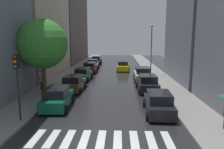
% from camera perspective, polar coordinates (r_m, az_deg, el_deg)
% --- Properties ---
extents(ground_plane, '(28.00, 72.00, 0.04)m').
position_cam_1_polar(ground_plane, '(33.97, 0.35, 0.44)').
color(ground_plane, '#242427').
extents(sidewalk_left, '(3.00, 72.00, 0.15)m').
position_cam_1_polar(sidewalk_left, '(34.75, -10.43, 0.65)').
color(sidewalk_left, gray).
rests_on(sidewalk_left, ground).
extents(sidewalk_right, '(3.00, 72.00, 0.15)m').
position_cam_1_polar(sidewalk_right, '(34.38, 11.24, 0.53)').
color(sidewalk_right, gray).
rests_on(sidewalk_right, ground).
extents(crosswalk_stripes, '(7.65, 2.20, 0.01)m').
position_cam_1_polar(crosswalk_stripes, '(12.10, -2.93, -16.89)').
color(crosswalk_stripes, silver).
rests_on(crosswalk_stripes, ground).
extents(building_left_mid, '(6.00, 15.24, 19.44)m').
position_cam_1_polar(building_left_mid, '(33.31, -19.92, 16.52)').
color(building_left_mid, '#B2A38C').
rests_on(building_left_mid, ground).
extents(building_left_far, '(6.00, 21.17, 16.61)m').
position_cam_1_polar(building_left_far, '(51.25, -11.79, 12.68)').
color(building_left_far, '#564C47').
rests_on(building_left_far, ground).
extents(parked_car_left_nearest, '(2.21, 4.45, 1.64)m').
position_cam_1_polar(parked_car_left_nearest, '(17.42, -14.41, -6.12)').
color(parked_car_left_nearest, '#0C4C2D').
rests_on(parked_car_left_nearest, ground).
extents(parked_car_left_second, '(2.15, 4.48, 1.60)m').
position_cam_1_polar(parked_car_left_second, '(22.81, -10.25, -2.30)').
color(parked_car_left_second, brown).
rests_on(parked_car_left_second, ground).
extents(parked_car_left_third, '(2.12, 4.70, 1.61)m').
position_cam_1_polar(parked_car_left_third, '(28.19, -7.80, 0.05)').
color(parked_car_left_third, '#0C4C2D').
rests_on(parked_car_left_third, ground).
extents(parked_car_left_fourth, '(2.15, 4.41, 1.67)m').
position_cam_1_polar(parked_car_left_fourth, '(34.11, -5.90, 1.79)').
color(parked_car_left_fourth, maroon).
rests_on(parked_car_left_fourth, ground).
extents(parked_car_left_fifth, '(2.22, 4.49, 1.63)m').
position_cam_1_polar(parked_car_left_fifth, '(39.44, -5.13, 2.84)').
color(parked_car_left_fifth, silver).
rests_on(parked_car_left_fifth, ground).
extents(parked_car_left_sixth, '(2.11, 4.09, 1.66)m').
position_cam_1_polar(parked_car_left_sixth, '(45.66, -4.17, 3.79)').
color(parked_car_left_sixth, black).
rests_on(parked_car_left_sixth, ground).
extents(parked_car_right_nearest, '(2.15, 4.40, 1.63)m').
position_cam_1_polar(parked_car_right_nearest, '(15.89, 12.39, -7.59)').
color(parked_car_right_nearest, black).
rests_on(parked_car_right_nearest, ground).
extents(parked_car_right_second, '(2.12, 4.37, 1.72)m').
position_cam_1_polar(parked_car_right_second, '(22.31, 9.48, -2.41)').
color(parked_car_right_second, black).
rests_on(parked_car_right_second, ground).
extents(parked_car_right_third, '(2.21, 4.71, 1.80)m').
position_cam_1_polar(parked_car_right_third, '(27.43, 8.19, -0.06)').
color(parked_car_right_third, silver).
rests_on(parked_car_right_third, ground).
extents(taxi_midroad, '(2.21, 4.74, 1.81)m').
position_cam_1_polar(taxi_midroad, '(36.19, 3.02, 2.25)').
color(taxi_midroad, yellow).
rests_on(taxi_midroad, ground).
extents(pedestrian_foreground, '(1.10, 1.10, 2.02)m').
position_cam_1_polar(pedestrian_foreground, '(23.06, -18.44, -0.21)').
color(pedestrian_foreground, black).
rests_on(pedestrian_foreground, sidewalk_left).
extents(street_tree_left, '(4.71, 4.71, 7.11)m').
position_cam_1_polar(street_tree_left, '(21.24, -18.14, 7.77)').
color(street_tree_left, '#513823').
rests_on(street_tree_left, sidewalk_left).
extents(traffic_light_left_corner, '(0.30, 0.42, 4.30)m').
position_cam_1_polar(traffic_light_left_corner, '(14.60, -24.10, 0.43)').
color(traffic_light_left_corner, black).
rests_on(traffic_light_left_corner, sidewalk_left).
extents(lamp_post_right, '(0.60, 0.28, 7.24)m').
position_cam_1_polar(lamp_post_right, '(31.34, 10.50, 7.46)').
color(lamp_post_right, '#595B60').
rests_on(lamp_post_right, sidewalk_right).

